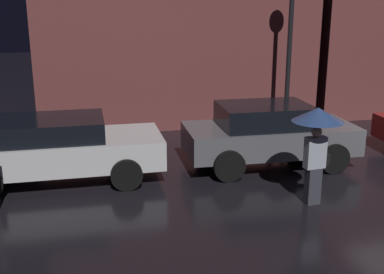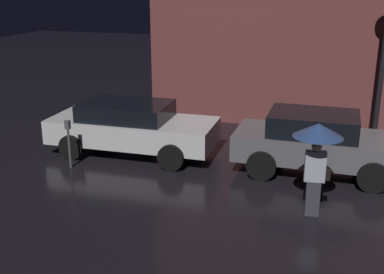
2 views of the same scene
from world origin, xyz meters
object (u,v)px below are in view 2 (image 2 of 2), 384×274
Objects in this scene: parked_car_grey at (317,142)px; parked_car_white at (132,126)px; pedestrian_with_umbrella at (317,144)px; parking_meter at (69,139)px.

parked_car_white is at bearing -179.17° from parked_car_grey.
pedestrian_with_umbrella is 6.20m from parking_meter.
parked_car_grey is 6.22m from parking_meter.
pedestrian_with_umbrella is at bearing -8.43° from parking_meter.
parked_car_grey is (4.96, 0.01, 0.04)m from parked_car_white.
parked_car_white is 4.96m from parked_car_grey.
parked_car_grey is 3.25× the size of parking_meter.
pedestrian_with_umbrella is (0.05, -2.40, 0.74)m from parked_car_grey.
parking_meter is at bearing -165.35° from parked_car_grey.
parked_car_white is 1.84m from parking_meter.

